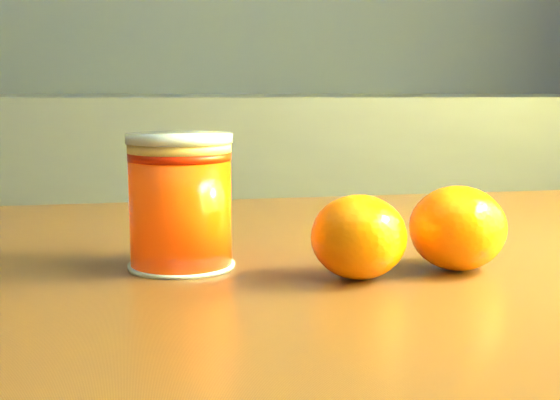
{
  "coord_description": "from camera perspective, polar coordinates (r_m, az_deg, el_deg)",
  "views": [
    {
      "loc": [
        0.79,
        -0.39,
        0.93
      ],
      "look_at": [
        0.8,
        0.2,
        0.84
      ],
      "focal_mm": 50.0,
      "sensor_mm": 36.0,
      "label": 1
    }
  ],
  "objects": [
    {
      "name": "table",
      "position": [
        0.64,
        11.39,
        -13.54
      ],
      "size": [
        1.16,
        0.91,
        0.79
      ],
      "rotation": [
        0.0,
        0.0,
        0.17
      ],
      "color": "brown",
      "rests_on": "ground"
    },
    {
      "name": "orange_back",
      "position": [
        0.59,
        12.87,
        -2.02
      ],
      "size": [
        0.09,
        0.09,
        0.06
      ],
      "primitive_type": "ellipsoid",
      "rotation": [
        0.0,
        0.0,
        -0.36
      ],
      "color": "orange",
      "rests_on": "table"
    },
    {
      "name": "juice_glass",
      "position": [
        0.58,
        -7.3,
        -0.14
      ],
      "size": [
        0.08,
        0.08,
        0.1
      ],
      "rotation": [
        0.0,
        0.0,
        0.3
      ],
      "color": "#FF3E05",
      "rests_on": "table"
    },
    {
      "name": "orange_front",
      "position": [
        0.55,
        5.78,
        -2.71
      ],
      "size": [
        0.08,
        0.08,
        0.06
      ],
      "primitive_type": "ellipsoid",
      "rotation": [
        0.0,
        0.0,
        0.23
      ],
      "color": "orange",
      "rests_on": "table"
    }
  ]
}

